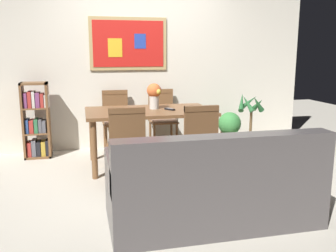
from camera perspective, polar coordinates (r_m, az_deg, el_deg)
name	(u,v)px	position (r m, az deg, el deg)	size (l,w,h in m)	color
ground_plane	(165,174)	(4.56, -0.54, -7.47)	(12.00, 12.00, 0.00)	beige
wall_back_with_painting	(143,63)	(5.79, -3.90, 9.70)	(5.20, 0.14, 2.60)	silver
dining_table	(149,117)	(4.80, -2.91, 1.47)	(1.61, 0.94, 0.74)	brown
dining_chair_far_right	(162,114)	(5.65, -0.92, 1.85)	(0.40, 0.41, 0.91)	brown
dining_chair_far_left	(116,116)	(5.55, -8.03, 1.56)	(0.40, 0.41, 0.91)	brown
dining_chair_near_right	(198,138)	(4.12, 4.68, -1.80)	(0.40, 0.41, 0.91)	brown
dining_chair_near_left	(126,141)	(4.00, -6.43, -2.26)	(0.40, 0.41, 0.91)	brown
leather_couch	(214,188)	(3.27, 7.04, -9.52)	(1.80, 0.84, 0.84)	#514C4C
bookshelf	(37,122)	(5.50, -19.57, 0.53)	(0.37, 0.28, 1.06)	brown
potted_ivy	(229,128)	(5.88, 9.45, -0.35)	(0.36, 0.36, 0.55)	brown
potted_palm	(250,130)	(5.62, 12.52, -0.60)	(0.40, 0.40, 0.89)	#B2ADA3
flower_vase	(154,93)	(4.84, -2.15, 5.03)	(0.20, 0.20, 0.34)	beige
tv_remote	(170,109)	(4.76, 0.27, 2.62)	(0.12, 0.16, 0.02)	black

